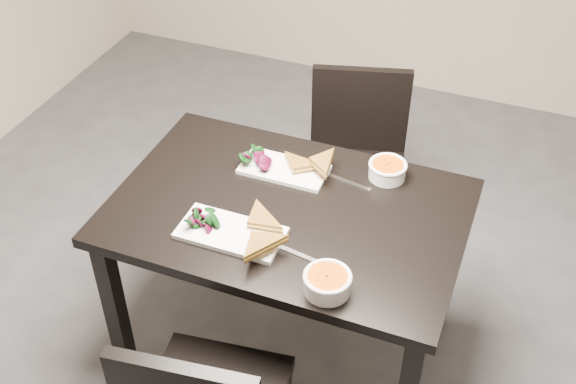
% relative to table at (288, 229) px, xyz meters
% --- Properties ---
extents(table, '(1.20, 0.80, 0.75)m').
position_rel_table_xyz_m(table, '(0.00, 0.00, 0.00)').
color(table, black).
rests_on(table, ground).
extents(chair_far, '(0.52, 0.52, 0.85)m').
position_rel_table_xyz_m(chair_far, '(0.04, 0.72, -0.17)').
color(chair_far, black).
rests_on(chair_far, ground).
extents(plate_near, '(0.34, 0.17, 0.02)m').
position_rel_table_xyz_m(plate_near, '(-0.12, -0.19, 0.11)').
color(plate_near, white).
rests_on(plate_near, table).
extents(sandwich_near, '(0.19, 0.15, 0.06)m').
position_rel_table_xyz_m(sandwich_near, '(-0.06, -0.18, 0.14)').
color(sandwich_near, '#9B6C20').
rests_on(sandwich_near, plate_near).
extents(salad_near, '(0.11, 0.10, 0.05)m').
position_rel_table_xyz_m(salad_near, '(-0.22, -0.19, 0.14)').
color(salad_near, black).
rests_on(salad_near, plate_near).
extents(soup_bowl_near, '(0.15, 0.15, 0.07)m').
position_rel_table_xyz_m(soup_bowl_near, '(0.25, -0.31, 0.14)').
color(soup_bowl_near, white).
rests_on(soup_bowl_near, table).
extents(cutlery_near, '(0.18, 0.04, 0.00)m').
position_rel_table_xyz_m(cutlery_near, '(0.12, -0.20, 0.10)').
color(cutlery_near, silver).
rests_on(cutlery_near, table).
extents(plate_far, '(0.31, 0.16, 0.02)m').
position_rel_table_xyz_m(plate_far, '(-0.09, 0.18, 0.11)').
color(plate_far, white).
rests_on(plate_far, table).
extents(sandwich_far, '(0.20, 0.19, 0.05)m').
position_rel_table_xyz_m(sandwich_far, '(-0.02, 0.17, 0.14)').
color(sandwich_far, '#9B6C20').
rests_on(sandwich_far, plate_far).
extents(salad_far, '(0.10, 0.09, 0.04)m').
position_rel_table_xyz_m(salad_far, '(-0.19, 0.18, 0.14)').
color(salad_far, black).
rests_on(salad_far, plate_far).
extents(soup_bowl_far, '(0.14, 0.14, 0.06)m').
position_rel_table_xyz_m(soup_bowl_far, '(0.27, 0.29, 0.13)').
color(soup_bowl_far, white).
rests_on(soup_bowl_far, table).
extents(cutlery_far, '(0.18, 0.05, 0.00)m').
position_rel_table_xyz_m(cutlery_far, '(0.15, 0.21, 0.10)').
color(cutlery_far, silver).
rests_on(cutlery_far, table).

